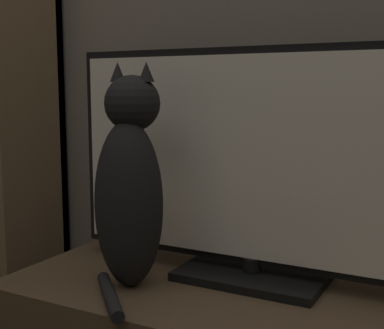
% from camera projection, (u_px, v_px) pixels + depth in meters
% --- Properties ---
extents(tv, '(0.97, 0.21, 0.55)m').
position_uv_depth(tv, '(254.00, 168.00, 1.25)').
color(tv, black).
rests_on(tv, tv_stand).
extents(cat, '(0.20, 0.30, 0.52)m').
position_uv_depth(cat, '(130.00, 187.00, 1.22)').
color(cat, black).
rests_on(cat, tv_stand).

